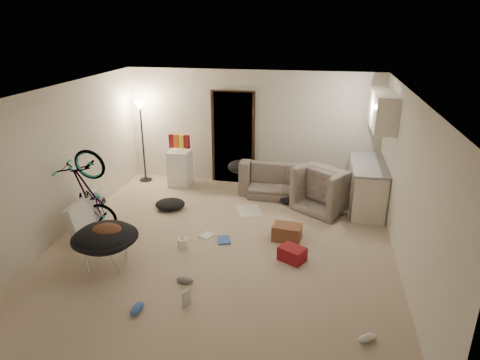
% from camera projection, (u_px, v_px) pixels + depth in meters
% --- Properties ---
extents(floor, '(5.50, 6.00, 0.02)m').
position_uv_depth(floor, '(221.00, 247.00, 7.01)').
color(floor, '#BAA58F').
rests_on(floor, ground).
extents(ceiling, '(5.50, 6.00, 0.02)m').
position_uv_depth(ceiling, '(219.00, 92.00, 6.12)').
color(ceiling, white).
rests_on(ceiling, wall_back).
extents(wall_back, '(5.50, 0.02, 2.50)m').
position_uv_depth(wall_back, '(252.00, 128.00, 9.33)').
color(wall_back, silver).
rests_on(wall_back, floor).
extents(wall_front, '(5.50, 0.02, 2.50)m').
position_uv_depth(wall_front, '(143.00, 288.00, 3.80)').
color(wall_front, silver).
rests_on(wall_front, floor).
extents(wall_left, '(0.02, 6.00, 2.50)m').
position_uv_depth(wall_left, '(57.00, 164.00, 7.05)').
color(wall_left, silver).
rests_on(wall_left, floor).
extents(wall_right, '(0.02, 6.00, 2.50)m').
position_uv_depth(wall_right, '(409.00, 187.00, 6.09)').
color(wall_right, silver).
rests_on(wall_right, floor).
extents(doorway, '(0.85, 0.10, 2.04)m').
position_uv_depth(doorway, '(233.00, 138.00, 9.45)').
color(doorway, black).
rests_on(doorway, floor).
extents(door_trim, '(0.97, 0.04, 2.10)m').
position_uv_depth(door_trim, '(233.00, 138.00, 9.42)').
color(door_trim, black).
rests_on(door_trim, floor).
extents(floor_lamp, '(0.28, 0.28, 1.81)m').
position_uv_depth(floor_lamp, '(141.00, 125.00, 9.40)').
color(floor_lamp, black).
rests_on(floor_lamp, floor).
extents(kitchen_counter, '(0.60, 1.50, 0.88)m').
position_uv_depth(kitchen_counter, '(367.00, 187.00, 8.27)').
color(kitchen_counter, beige).
rests_on(kitchen_counter, floor).
extents(counter_top, '(0.64, 1.54, 0.04)m').
position_uv_depth(counter_top, '(369.00, 165.00, 8.11)').
color(counter_top, gray).
rests_on(counter_top, kitchen_counter).
extents(kitchen_uppers, '(0.38, 1.40, 0.65)m').
position_uv_depth(kitchen_uppers, '(383.00, 110.00, 7.71)').
color(kitchen_uppers, beige).
rests_on(kitchen_uppers, wall_right).
extents(sofa, '(1.87, 0.78, 0.54)m').
position_uv_depth(sofa, '(285.00, 182.00, 9.02)').
color(sofa, '#333A33').
rests_on(sofa, floor).
extents(armchair, '(1.30, 1.27, 0.64)m').
position_uv_depth(armchair, '(330.00, 192.00, 8.35)').
color(armchair, '#333A33').
rests_on(armchair, floor).
extents(bicycle, '(1.59, 0.73, 0.91)m').
position_uv_depth(bicycle, '(92.00, 210.00, 7.34)').
color(bicycle, black).
rests_on(bicycle, floor).
extents(book_asset, '(0.28, 0.24, 0.02)m').
position_uv_depth(book_asset, '(183.00, 308.00, 5.49)').
color(book_asset, maroon).
rests_on(book_asset, floor).
extents(mini_fridge, '(0.46, 0.46, 0.79)m').
position_uv_depth(mini_fridge, '(180.00, 168.00, 9.48)').
color(mini_fridge, white).
rests_on(mini_fridge, floor).
extents(snack_box_0, '(0.11, 0.09, 0.30)m').
position_uv_depth(snack_box_0, '(171.00, 141.00, 9.29)').
color(snack_box_0, maroon).
rests_on(snack_box_0, mini_fridge).
extents(snack_box_1, '(0.10, 0.07, 0.30)m').
position_uv_depth(snack_box_1, '(176.00, 141.00, 9.27)').
color(snack_box_1, orange).
rests_on(snack_box_1, mini_fridge).
extents(snack_box_2, '(0.11, 0.08, 0.30)m').
position_uv_depth(snack_box_2, '(182.00, 142.00, 9.25)').
color(snack_box_2, yellow).
rests_on(snack_box_2, mini_fridge).
extents(snack_box_3, '(0.12, 0.10, 0.30)m').
position_uv_depth(snack_box_3, '(187.00, 142.00, 9.23)').
color(snack_box_3, maroon).
rests_on(snack_box_3, mini_fridge).
extents(saucer_chair, '(0.97, 0.97, 0.69)m').
position_uv_depth(saucer_chair, '(106.00, 243.00, 6.28)').
color(saucer_chair, silver).
rests_on(saucer_chair, floor).
extents(hoodie, '(0.54, 0.48, 0.22)m').
position_uv_depth(hoodie, '(106.00, 232.00, 6.18)').
color(hoodie, '#502C1B').
rests_on(hoodie, saucer_chair).
extents(sofa_drape, '(0.58, 0.49, 0.28)m').
position_uv_depth(sofa_drape, '(241.00, 167.00, 9.09)').
color(sofa_drape, black).
rests_on(sofa_drape, sofa).
extents(tv_box, '(0.26, 1.03, 0.69)m').
position_uv_depth(tv_box, '(89.00, 217.00, 7.25)').
color(tv_box, silver).
rests_on(tv_box, floor).
extents(drink_case_a, '(0.50, 0.39, 0.27)m').
position_uv_depth(drink_case_a, '(287.00, 232.00, 7.17)').
color(drink_case_a, brown).
rests_on(drink_case_a, floor).
extents(drink_case_b, '(0.47, 0.43, 0.22)m').
position_uv_depth(drink_case_b, '(292.00, 254.00, 6.56)').
color(drink_case_b, maroon).
rests_on(drink_case_b, floor).
extents(juicer, '(0.17, 0.17, 0.25)m').
position_uv_depth(juicer, '(183.00, 243.00, 6.90)').
color(juicer, white).
rests_on(juicer, floor).
extents(newspaper, '(0.60, 0.68, 0.01)m').
position_uv_depth(newspaper, '(249.00, 211.00, 8.29)').
color(newspaper, silver).
rests_on(newspaper, floor).
extents(book_blue, '(0.28, 0.33, 0.03)m').
position_uv_depth(book_blue, '(224.00, 240.00, 7.17)').
color(book_blue, '#3361B8').
rests_on(book_blue, floor).
extents(book_white, '(0.27, 0.30, 0.02)m').
position_uv_depth(book_white, '(207.00, 235.00, 7.33)').
color(book_white, silver).
rests_on(book_white, floor).
extents(shoe_2, '(0.14, 0.29, 0.10)m').
position_uv_depth(shoe_2, '(137.00, 309.00, 5.42)').
color(shoe_2, '#3361B8').
rests_on(shoe_2, floor).
extents(shoe_3, '(0.26, 0.12, 0.10)m').
position_uv_depth(shoe_3, '(185.00, 280.00, 6.01)').
color(shoe_3, slate).
rests_on(shoe_3, floor).
extents(shoe_4, '(0.27, 0.22, 0.09)m').
position_uv_depth(shoe_4, '(367.00, 338.00, 4.93)').
color(shoe_4, white).
rests_on(shoe_4, floor).
extents(clothes_lump_a, '(0.67, 0.61, 0.19)m').
position_uv_depth(clothes_lump_a, '(170.00, 204.00, 8.36)').
color(clothes_lump_a, black).
rests_on(clothes_lump_a, floor).
extents(clothes_lump_b, '(0.63, 0.61, 0.15)m').
position_uv_depth(clothes_lump_b, '(291.00, 199.00, 8.65)').
color(clothes_lump_b, black).
rests_on(clothes_lump_b, floor).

